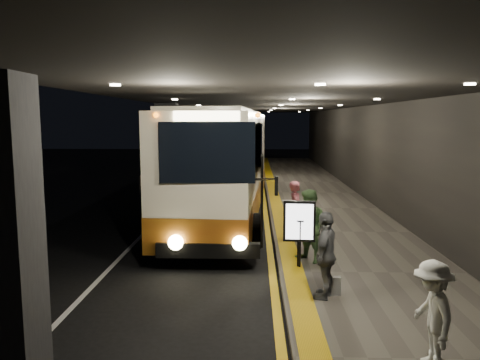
{
  "coord_description": "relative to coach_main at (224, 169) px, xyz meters",
  "views": [
    {
      "loc": [
        1.9,
        -14.08,
        3.8
      ],
      "look_at": [
        1.39,
        1.95,
        1.7
      ],
      "focal_mm": 35.0,
      "sensor_mm": 36.0,
      "label": 1
    }
  ],
  "objects": [
    {
      "name": "stanchion_post",
      "position": [
        2.27,
        -6.21,
        -1.18
      ],
      "size": [
        0.05,
        0.05,
        1.17
      ],
      "primitive_type": "cylinder",
      "color": "black",
      "rests_on": "sidewalk"
    },
    {
      "name": "bag_polka",
      "position": [
        2.79,
        -8.01,
        -1.58
      ],
      "size": [
        0.32,
        0.14,
        0.38
      ],
      "primitive_type": "cube",
      "rotation": [
        0.0,
        0.0,
        -0.02
      ],
      "color": "black",
      "rests_on": "sidewalk"
    },
    {
      "name": "info_sign",
      "position": [
        2.25,
        -6.17,
        -0.65
      ],
      "size": [
        0.79,
        0.18,
        1.66
      ],
      "rotation": [
        0.0,
        0.0,
        -0.08
      ],
      "color": "black",
      "rests_on": "sidewalk"
    },
    {
      "name": "passenger_waiting_white",
      "position": [
        3.76,
        -10.82,
        -0.96
      ],
      "size": [
        0.5,
        1.05,
        1.61
      ],
      "primitive_type": "imported",
      "rotation": [
        0.0,
        0.0,
        -1.55
      ],
      "color": "silver",
      "rests_on": "sidewalk"
    },
    {
      "name": "sidewalk",
      "position": [
        4.0,
        1.63,
        -1.84
      ],
      "size": [
        4.5,
        50.0,
        0.15
      ],
      "primitive_type": "cube",
      "color": "#514C44",
      "rests_on": "ground"
    },
    {
      "name": "canopy",
      "position": [
        1.75,
        1.63,
        2.68
      ],
      "size": [
        9.0,
        50.0,
        0.4
      ],
      "primitive_type": "cube",
      "color": "black",
      "rests_on": "support_columns"
    },
    {
      "name": "passenger_waiting_grey",
      "position": [
        2.6,
        -8.17,
        -0.87
      ],
      "size": [
        0.91,
        1.19,
        1.81
      ],
      "primitive_type": "imported",
      "rotation": [
        0.0,
        0.0,
        -1.97
      ],
      "color": "#4C4D51",
      "rests_on": "sidewalk"
    },
    {
      "name": "lane_line_white",
      "position": [
        -2.55,
        1.63,
        -1.91
      ],
      "size": [
        0.12,
        50.0,
        0.01
      ],
      "primitive_type": "cube",
      "color": "silver",
      "rests_on": "ground"
    },
    {
      "name": "ground",
      "position": [
        -0.75,
        -3.37,
        -1.92
      ],
      "size": [
        90.0,
        90.0,
        0.0
      ],
      "primitive_type": "plane",
      "color": "black"
    },
    {
      "name": "kerb_stripe_yellow",
      "position": [
        1.6,
        1.63,
        -1.91
      ],
      "size": [
        0.18,
        50.0,
        0.01
      ],
      "primitive_type": "cube",
      "color": "gold",
      "rests_on": "ground"
    },
    {
      "name": "coach_third",
      "position": [
        0.15,
        27.15,
        -0.17
      ],
      "size": [
        2.8,
        11.68,
        3.65
      ],
      "rotation": [
        0.0,
        0.0,
        -0.03
      ],
      "color": "beige",
      "rests_on": "ground"
    },
    {
      "name": "terminal_wall",
      "position": [
        6.25,
        1.63,
        1.08
      ],
      "size": [
        0.1,
        50.0,
        6.0
      ],
      "primitive_type": "cube",
      "color": "black",
      "rests_on": "ground"
    },
    {
      "name": "coach_main",
      "position": [
        0.0,
        0.0,
        0.0
      ],
      "size": [
        3.3,
        12.92,
        4.0
      ],
      "rotation": [
        0.0,
        0.0,
        -0.05
      ],
      "color": "beige",
      "rests_on": "ground"
    },
    {
      "name": "tactile_strip",
      "position": [
        2.1,
        1.63,
        -1.76
      ],
      "size": [
        0.5,
        50.0,
        0.01
      ],
      "primitive_type": "cube",
      "color": "gold",
      "rests_on": "sidewalk"
    },
    {
      "name": "coach_second",
      "position": [
        0.02,
        11.81,
        -0.17
      ],
      "size": [
        2.77,
        11.66,
        3.64
      ],
      "rotation": [
        0.0,
        0.0,
        -0.03
      ],
      "color": "beige",
      "rests_on": "ground"
    },
    {
      "name": "passenger_boarding",
      "position": [
        2.4,
        -3.48,
        -0.87
      ],
      "size": [
        0.47,
        0.68,
        1.79
      ],
      "primitive_type": "imported",
      "rotation": [
        0.0,
        0.0,
        1.51
      ],
      "color": "#AB505B",
      "rests_on": "sidewalk"
    },
    {
      "name": "passenger_waiting_green",
      "position": [
        2.55,
        -5.75,
        -0.83
      ],
      "size": [
        1.01,
        1.07,
        1.88
      ],
      "primitive_type": "imported",
      "rotation": [
        0.0,
        0.0,
        -0.9
      ],
      "color": "#4F7742",
      "rests_on": "sidewalk"
    },
    {
      "name": "support_columns",
      "position": [
        -2.25,
        0.63,
        0.28
      ],
      "size": [
        0.8,
        24.8,
        4.4
      ],
      "color": "black",
      "rests_on": "ground"
    }
  ]
}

